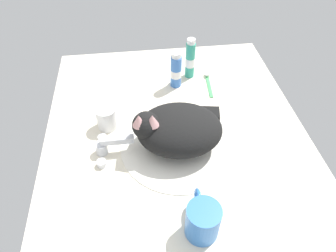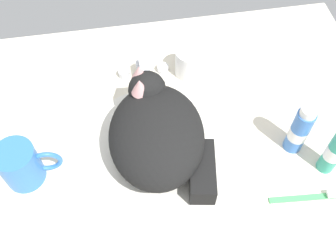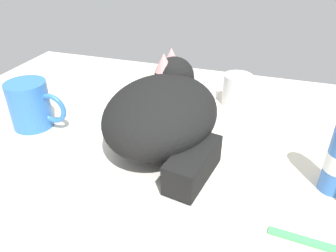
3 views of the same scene
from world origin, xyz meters
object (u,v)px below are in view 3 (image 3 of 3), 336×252
rinse_cup (237,90)px  toothbrush (332,247)px  faucet (190,88)px  cat (164,112)px  coffee_mug (31,105)px

rinse_cup → toothbrush: 41.20cm
faucet → rinse_cup: 11.05cm
cat → toothbrush: cat is taller
rinse_cup → toothbrush: size_ratio=0.53×
toothbrush → cat: bearing=149.9°
faucet → cat: (0.42, -20.85, 4.32)cm
coffee_mug → rinse_cup: bearing=30.5°
coffee_mug → toothbrush: coffee_mug is taller
rinse_cup → toothbrush: bearing=-64.7°
cat → coffee_mug: (-28.07, -1.86, -2.10)cm
faucet → cat: bearing=-88.8°
cat → toothbrush: 33.12cm
faucet → rinse_cup: bearing=0.1°
coffee_mug → rinse_cup: 44.85cm
cat → toothbrush: size_ratio=2.02×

